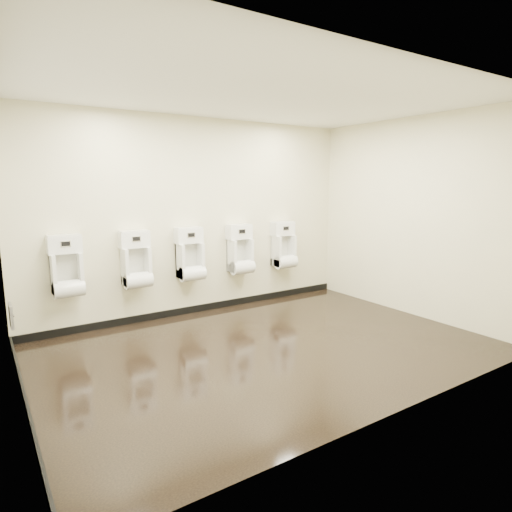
% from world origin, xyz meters
% --- Properties ---
extents(ground, '(5.00, 3.50, 0.00)m').
position_xyz_m(ground, '(0.00, 0.00, 0.00)').
color(ground, black).
rests_on(ground, ground).
extents(ceiling, '(5.00, 3.50, 0.00)m').
position_xyz_m(ceiling, '(0.00, 0.00, 2.80)').
color(ceiling, silver).
extents(back_wall, '(5.00, 0.02, 2.80)m').
position_xyz_m(back_wall, '(0.00, 1.75, 1.40)').
color(back_wall, beige).
rests_on(back_wall, ground).
extents(front_wall, '(5.00, 0.02, 2.80)m').
position_xyz_m(front_wall, '(0.00, -1.75, 1.40)').
color(front_wall, beige).
rests_on(front_wall, ground).
extents(left_wall, '(0.02, 3.50, 2.80)m').
position_xyz_m(left_wall, '(-2.50, 0.00, 1.40)').
color(left_wall, beige).
rests_on(left_wall, ground).
extents(right_wall, '(0.02, 3.50, 2.80)m').
position_xyz_m(right_wall, '(2.50, 0.00, 1.40)').
color(right_wall, beige).
rests_on(right_wall, ground).
extents(tile_overlay_left, '(0.01, 3.50, 2.80)m').
position_xyz_m(tile_overlay_left, '(-2.50, 0.00, 1.40)').
color(tile_overlay_left, white).
rests_on(tile_overlay_left, ground).
extents(skirting_back, '(5.00, 0.02, 0.10)m').
position_xyz_m(skirting_back, '(0.00, 1.74, 0.05)').
color(skirting_back, black).
rests_on(skirting_back, ground).
extents(skirting_left, '(0.02, 3.50, 0.10)m').
position_xyz_m(skirting_left, '(-2.49, 0.00, 0.05)').
color(skirting_left, black).
rests_on(skirting_left, ground).
extents(access_panel, '(0.04, 0.25, 0.25)m').
position_xyz_m(access_panel, '(-2.48, 1.20, 0.50)').
color(access_panel, '#9E9EA3').
rests_on(access_panel, left_wall).
extents(urinal_0, '(0.39, 0.30, 0.73)m').
position_xyz_m(urinal_0, '(-1.84, 1.62, 0.84)').
color(urinal_0, silver).
rests_on(urinal_0, back_wall).
extents(urinal_1, '(0.39, 0.30, 0.73)m').
position_xyz_m(urinal_1, '(-0.99, 1.62, 0.84)').
color(urinal_1, silver).
rests_on(urinal_1, back_wall).
extents(urinal_2, '(0.39, 0.30, 0.73)m').
position_xyz_m(urinal_2, '(-0.22, 1.62, 0.84)').
color(urinal_2, silver).
rests_on(urinal_2, back_wall).
extents(urinal_3, '(0.39, 0.30, 0.73)m').
position_xyz_m(urinal_3, '(0.61, 1.62, 0.84)').
color(urinal_3, silver).
rests_on(urinal_3, back_wall).
extents(urinal_4, '(0.39, 0.30, 0.73)m').
position_xyz_m(urinal_4, '(1.43, 1.62, 0.84)').
color(urinal_4, silver).
rests_on(urinal_4, back_wall).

